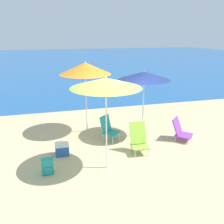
{
  "coord_description": "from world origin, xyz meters",
  "views": [
    {
      "loc": [
        -1.79,
        -5.36,
        3.26
      ],
      "look_at": [
        0.03,
        1.38,
        1.0
      ],
      "focal_mm": 40.0,
      "sensor_mm": 36.0,
      "label": 1
    }
  ],
  "objects": [
    {
      "name": "beach_umbrella_navy",
      "position": [
        1.12,
        1.66,
        1.98
      ],
      "size": [
        1.59,
        1.59,
        2.14
      ],
      "color": "white",
      "rests_on": "ground"
    },
    {
      "name": "sea_water",
      "position": [
        0.0,
        25.0,
        0.0
      ],
      "size": [
        60.0,
        40.0,
        0.01
      ],
      "color": "#1E5699",
      "rests_on": "ground"
    },
    {
      "name": "beach_chair_lime",
      "position": [
        0.59,
        0.62,
        0.42
      ],
      "size": [
        0.47,
        0.57,
        0.85
      ],
      "rotation": [
        0.0,
        0.0,
        -0.06
      ],
      "color": "silver",
      "rests_on": "ground"
    },
    {
      "name": "ground_plane",
      "position": [
        0.0,
        0.0,
        0.0
      ],
      "size": [
        60.0,
        60.0,
        0.0
      ],
      "primitive_type": "plane",
      "color": "#C6B284"
    },
    {
      "name": "beach_umbrella_lime",
      "position": [
        -0.48,
        0.01,
        2.16
      ],
      "size": [
        1.64,
        1.64,
        2.31
      ],
      "color": "white",
      "rests_on": "ground"
    },
    {
      "name": "beach_umbrella_orange",
      "position": [
        -0.56,
        2.48,
        2.15
      ],
      "size": [
        1.65,
        1.65,
        2.38
      ],
      "color": "white",
      "rests_on": "ground"
    },
    {
      "name": "beach_chair_purple",
      "position": [
        2.16,
        1.07,
        0.32
      ],
      "size": [
        0.75,
        0.75,
        0.69
      ],
      "rotation": [
        0.0,
        0.0,
        0.78
      ],
      "color": "silver",
      "rests_on": "ground"
    },
    {
      "name": "beach_chair_teal",
      "position": [
        -0.03,
        1.61,
        0.41
      ],
      "size": [
        0.66,
        0.66,
        0.79
      ],
      "rotation": [
        0.0,
        0.0,
        0.73
      ],
      "color": "silver",
      "rests_on": "ground"
    },
    {
      "name": "cooler_box",
      "position": [
        -1.5,
        1.0,
        0.18
      ],
      "size": [
        0.37,
        0.31,
        0.35
      ],
      "color": "#2859B2",
      "rests_on": "ground"
    },
    {
      "name": "backpack_teal",
      "position": [
        -1.91,
        0.11,
        0.19
      ],
      "size": [
        0.28,
        0.2,
        0.39
      ],
      "color": "teal",
      "rests_on": "ground"
    }
  ]
}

